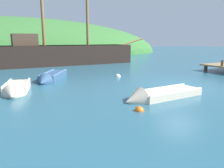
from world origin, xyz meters
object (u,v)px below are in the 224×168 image
(rowboat_outer_right, at_px, (51,78))
(buoy_white, at_px, (118,77))
(rowboat_far, at_px, (16,90))
(sailing_ship, at_px, (64,57))
(rowboat_near_dock, at_px, (157,97))
(buoy_orange, at_px, (139,111))

(rowboat_outer_right, xyz_separation_m, buoy_white, (4.45, -0.69, -0.14))
(rowboat_outer_right, distance_m, rowboat_far, 3.58)
(rowboat_outer_right, bearing_deg, buoy_white, 109.78)
(sailing_ship, relative_size, rowboat_far, 5.47)
(rowboat_outer_right, height_order, rowboat_near_dock, rowboat_near_dock)
(sailing_ship, height_order, buoy_orange, sailing_ship)
(buoy_white, height_order, buoy_orange, buoy_white)
(rowboat_far, bearing_deg, buoy_white, 119.09)
(rowboat_outer_right, relative_size, buoy_white, 9.82)
(rowboat_far, relative_size, buoy_orange, 8.97)
(rowboat_far, distance_m, buoy_white, 6.96)
(sailing_ship, bearing_deg, rowboat_near_dock, -90.74)
(rowboat_far, height_order, buoy_orange, rowboat_far)
(buoy_white, bearing_deg, sailing_ship, 99.09)
(rowboat_near_dock, height_order, buoy_white, rowboat_near_dock)
(rowboat_outer_right, height_order, rowboat_far, rowboat_far)
(sailing_ship, xyz_separation_m, rowboat_far, (-5.13, -11.44, -0.62))
(rowboat_far, bearing_deg, buoy_orange, 49.43)
(rowboat_far, bearing_deg, rowboat_outer_right, 153.68)
(rowboat_near_dock, relative_size, buoy_orange, 11.81)
(rowboat_outer_right, bearing_deg, rowboat_near_dock, 55.17)
(rowboat_near_dock, bearing_deg, rowboat_outer_right, -68.74)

